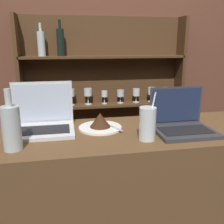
% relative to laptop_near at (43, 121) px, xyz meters
% --- Properties ---
extents(bar_counter, '(1.64, 0.52, 1.06)m').
position_rel_laptop_near_xyz_m(bar_counter, '(0.43, -0.10, -0.58)').
color(bar_counter, brown).
rests_on(bar_counter, ground_plane).
extents(back_wall, '(7.00, 0.06, 2.70)m').
position_rel_laptop_near_xyz_m(back_wall, '(0.43, 1.06, 0.24)').
color(back_wall, brown).
rests_on(back_wall, ground_plane).
extents(back_shelf, '(1.47, 0.18, 1.73)m').
position_rel_laptop_near_xyz_m(back_shelf, '(0.46, 0.98, -0.21)').
color(back_shelf, '#472D19').
rests_on(back_shelf, ground_plane).
extents(laptop_near, '(0.32, 0.25, 0.24)m').
position_rel_laptop_near_xyz_m(laptop_near, '(0.00, 0.00, 0.00)').
color(laptop_near, silver).
rests_on(laptop_near, bar_counter).
extents(laptop_far, '(0.29, 0.24, 0.22)m').
position_rel_laptop_near_xyz_m(laptop_far, '(0.70, -0.14, -0.01)').
color(laptop_far, '#333338').
rests_on(laptop_far, bar_counter).
extents(cake_plate, '(0.23, 0.23, 0.08)m').
position_rel_laptop_near_xyz_m(cake_plate, '(0.30, -0.03, -0.02)').
color(cake_plate, white).
rests_on(cake_plate, bar_counter).
extents(water_glass, '(0.08, 0.08, 0.23)m').
position_rel_laptop_near_xyz_m(water_glass, '(0.49, -0.23, 0.03)').
color(water_glass, silver).
rests_on(water_glass, bar_counter).
extents(wine_bottle_clear, '(0.08, 0.08, 0.26)m').
position_rel_laptop_near_xyz_m(wine_bottle_clear, '(-0.11, -0.23, 0.05)').
color(wine_bottle_clear, '#B2C1C6').
rests_on(wine_bottle_clear, bar_counter).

